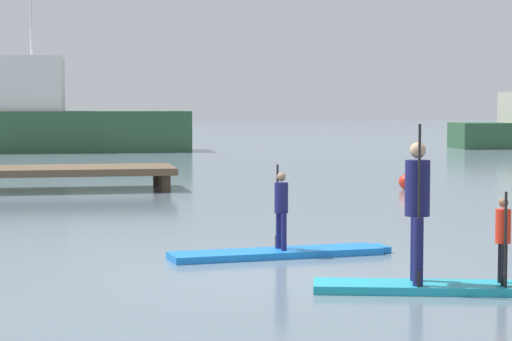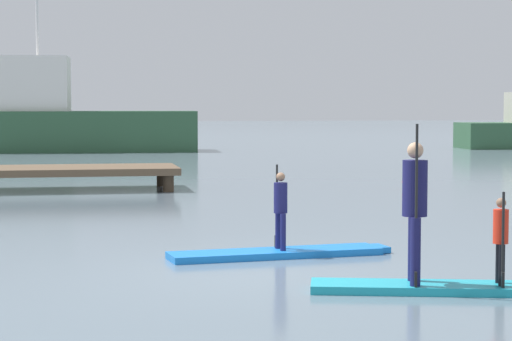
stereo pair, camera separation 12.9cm
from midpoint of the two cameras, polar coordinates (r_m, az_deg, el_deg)
name	(u,v)px [view 1 (the left image)]	position (r m, az deg, el deg)	size (l,w,h in m)	color
ground_plane	(256,272)	(13.25, -0.27, -5.80)	(240.00, 240.00, 0.00)	slate
paddleboard_near	(281,253)	(14.55, 1.18, -4.74)	(3.34, 1.01, 0.10)	blue
paddler_child_solo	(281,206)	(14.47, 1.18, -2.05)	(0.22, 0.40, 1.23)	#19194C
paddleboard_far	(441,288)	(12.03, 10.23, -6.60)	(3.06, 1.35, 0.10)	#1E9EB2
paddler_adult	(417,202)	(11.85, 8.90, -1.81)	(0.36, 0.51, 1.89)	#19194C
paddler_child_front	(503,236)	(12.02, 13.65, -3.67)	(0.22, 0.36, 1.11)	black
fishing_boat_white_large	(35,118)	(47.78, -12.62, 2.94)	(13.89, 4.27, 10.72)	#2D5638
mooring_buoy_near	(406,182)	(26.27, 8.44, -0.64)	(0.40, 0.40, 0.40)	red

